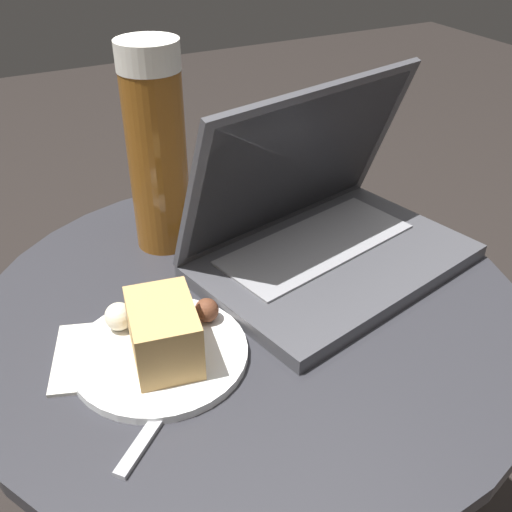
# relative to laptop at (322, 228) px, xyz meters

# --- Properties ---
(table) EXTENTS (0.63, 0.63, 0.55)m
(table) POSITION_rel_laptop_xyz_m (-0.12, -0.04, -0.22)
(table) COLOR #515156
(table) RESTS_ON ground_plane
(napkin) EXTENTS (0.17, 0.14, 0.00)m
(napkin) POSITION_rel_laptop_xyz_m (-0.27, -0.06, -0.04)
(napkin) COLOR silver
(napkin) RESTS_ON table
(laptop) EXTENTS (0.37, 0.29, 0.22)m
(laptop) POSITION_rel_laptop_xyz_m (0.00, 0.00, 0.00)
(laptop) COLOR #47474C
(laptop) RESTS_ON table
(beer_glass) EXTENTS (0.07, 0.07, 0.26)m
(beer_glass) POSITION_rel_laptop_xyz_m (-0.16, 0.13, 0.08)
(beer_glass) COLOR brown
(beer_glass) RESTS_ON table
(snack_plate) EXTENTS (0.18, 0.18, 0.07)m
(snack_plate) POSITION_rel_laptop_xyz_m (-0.24, -0.08, -0.02)
(snack_plate) COLOR white
(snack_plate) RESTS_ON table
(fork) EXTENTS (0.14, 0.13, 0.00)m
(fork) POSITION_rel_laptop_xyz_m (-0.24, -0.13, -0.04)
(fork) COLOR #B2B2B7
(fork) RESTS_ON table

